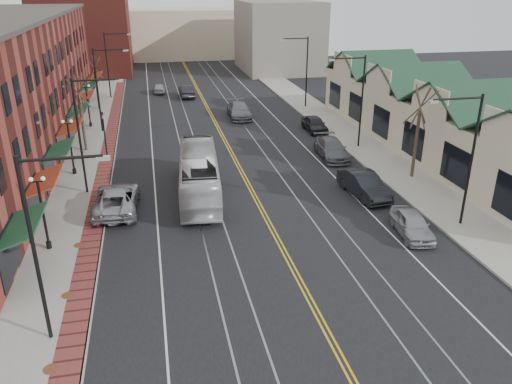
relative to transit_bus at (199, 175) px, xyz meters
name	(u,v)px	position (x,y,z in m)	size (l,w,h in m)	color
ground	(313,305)	(3.72, -14.12, -1.53)	(160.00, 160.00, 0.00)	black
sidewalk_left	(86,174)	(-8.28, 5.88, -1.45)	(4.00, 120.00, 0.15)	gray
sidewalk_right	(372,153)	(15.72, 5.88, -1.45)	(4.00, 120.00, 0.15)	gray
building_right	(438,125)	(21.72, 5.88, 0.77)	(8.00, 36.00, 4.60)	beige
backdrop_left	(85,28)	(-12.28, 55.88, 5.47)	(14.00, 18.00, 14.00)	maroon
backdrop_mid	(179,33)	(3.72, 70.88, 2.97)	(22.00, 14.00, 9.00)	beige
backdrop_right	(278,36)	(18.72, 50.88, 3.97)	(12.00, 16.00, 11.00)	slate
streetlight_l_0	(43,232)	(-7.33, -14.12, 3.50)	(3.33, 0.25, 8.00)	black
streetlight_l_1	(85,124)	(-7.33, 1.88, 3.50)	(3.33, 0.25, 8.00)	black
streetlight_l_2	(101,81)	(-7.33, 17.88, 3.50)	(3.33, 0.25, 8.00)	black
streetlight_l_3	(110,58)	(-7.33, 33.88, 3.50)	(3.33, 0.25, 8.00)	black
streetlight_r_0	(467,148)	(14.76, -8.12, 3.50)	(3.33, 0.25, 8.00)	black
streetlight_r_1	(358,92)	(14.76, 7.88, 3.50)	(3.33, 0.25, 8.00)	black
streetlight_r_2	(303,65)	(14.76, 23.88, 3.50)	(3.33, 0.25, 8.00)	black
lamppost_l_1	(43,215)	(-9.08, -6.12, 0.68)	(0.84, 0.28, 4.27)	black
lamppost_l_2	(71,148)	(-9.08, 5.88, 0.68)	(0.84, 0.28, 4.27)	black
lamppost_l_3	(88,107)	(-9.08, 19.88, 0.68)	(0.84, 0.28, 4.27)	black
tree_left_near	(81,112)	(-8.78, 11.88, 1.99)	(1.78, 1.37, 6.48)	#382B21
tree_left_far	(96,82)	(-8.78, 27.88, 1.75)	(1.66, 1.28, 6.02)	#382B21
tree_right_mid	(417,131)	(16.22, -0.12, 2.23)	(1.90, 1.46, 6.93)	#382B21
manhole_near	(51,369)	(-7.48, -16.12, -1.37)	(0.60, 0.60, 0.02)	#592D19
manhole_mid	(68,295)	(-7.48, -11.12, -1.37)	(0.60, 0.60, 0.02)	#592D19
manhole_far	(79,245)	(-7.48, -6.12, -1.37)	(0.60, 0.60, 0.02)	#592D19
traffic_signal	(104,131)	(-6.88, 9.88, 0.82)	(0.18, 0.15, 3.80)	black
transit_bus	(199,175)	(0.00, 0.00, 0.00)	(2.56, 10.95, 3.05)	silver
parked_suv	(116,199)	(-5.58, -1.49, -0.70)	(2.73, 5.91, 1.64)	#9FA2A6
parked_car_a	(412,224)	(11.61, -8.65, -0.81)	(1.68, 4.17, 1.42)	#9E9FA5
parked_car_b	(364,185)	(11.22, -2.55, -0.69)	(1.76, 5.06, 1.67)	black
parked_car_c	(332,149)	(11.89, 5.78, -0.75)	(2.18, 5.37, 1.56)	#5C5D63
parked_car_d	(315,124)	(13.02, 13.77, -0.77)	(1.79, 4.44, 1.51)	#222228
distant_car_left	(187,91)	(1.82, 32.51, -0.74)	(1.65, 4.74, 1.56)	black
distant_car_right	(239,110)	(6.61, 20.77, -0.71)	(2.29, 5.62, 1.63)	slate
distant_car_far	(159,88)	(-1.57, 35.96, -0.88)	(1.53, 3.80, 1.30)	#9D9FA4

